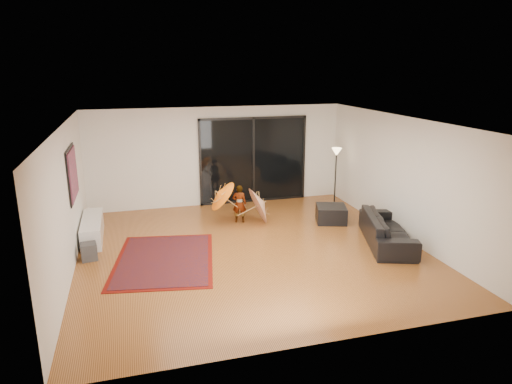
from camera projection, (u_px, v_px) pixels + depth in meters
name	position (u px, v px, depth m)	size (l,w,h in m)	color
floor	(251.00, 250.00, 9.62)	(7.00, 7.00, 0.00)	#A8652E
ceiling	(251.00, 122.00, 8.89)	(7.00, 7.00, 0.00)	white
wall_back	(218.00, 156.00, 12.50)	(7.00, 7.00, 0.00)	silver
wall_front	(320.00, 255.00, 6.01)	(7.00, 7.00, 0.00)	silver
wall_left	(67.00, 202.00, 8.35)	(7.00, 7.00, 0.00)	silver
wall_right	(402.00, 177.00, 10.16)	(7.00, 7.00, 0.00)	silver
sliding_door	(253.00, 160.00, 12.77)	(3.06, 0.07, 2.40)	black
painting	(73.00, 174.00, 9.20)	(0.04, 1.28, 1.08)	black
media_console	(92.00, 229.00, 10.19)	(0.42, 1.69, 0.47)	white
speaker	(89.00, 252.00, 9.10)	(0.30, 0.30, 0.35)	#424244
persian_rug	(164.00, 260.00, 9.13)	(2.33, 2.94, 0.02)	#600E08
sofa	(387.00, 230.00, 9.90)	(2.18, 0.85, 0.64)	black
ottoman	(331.00, 214.00, 11.31)	(0.71, 0.71, 0.41)	black
floor_lamp	(336.00, 160.00, 12.45)	(0.27, 0.27, 1.60)	black
child	(239.00, 204.00, 11.22)	(0.35, 0.23, 0.95)	#999999
parasol_orange	(217.00, 196.00, 10.96)	(0.66, 0.82, 0.87)	orange
parasol_white	(264.00, 202.00, 11.23)	(0.54, 0.95, 0.96)	white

